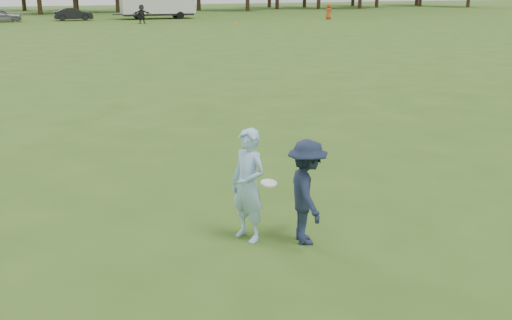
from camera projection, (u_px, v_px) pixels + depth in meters
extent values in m
plane|color=#335317|center=(239.00, 245.00, 9.72)|extent=(200.00, 200.00, 0.00)
imported|color=#95C3E7|center=(248.00, 185.00, 9.69)|extent=(0.70, 0.81, 1.87)
imported|color=#1A2339|center=(307.00, 192.00, 9.59)|extent=(0.84, 1.21, 1.72)
imported|color=#C44517|center=(329.00, 12.00, 65.36)|extent=(0.94, 0.95, 1.66)
imported|color=black|center=(142.00, 14.00, 58.87)|extent=(1.77, 0.74, 1.85)
imported|color=gray|center=(0.00, 15.00, 60.97)|extent=(4.30, 2.14, 1.41)
imported|color=black|center=(73.00, 14.00, 63.40)|extent=(4.01, 1.47, 1.31)
cone|color=orange|center=(236.00, 23.00, 57.36)|extent=(0.28, 0.28, 0.30)
cylinder|color=white|center=(269.00, 183.00, 9.58)|extent=(0.33, 0.32, 0.08)
cube|color=silver|center=(158.00, 1.00, 65.93)|extent=(8.00, 2.50, 2.60)
cube|color=black|center=(158.00, 14.00, 66.33)|extent=(7.60, 2.30, 0.25)
cylinder|color=black|center=(140.00, 16.00, 64.51)|extent=(0.80, 0.25, 0.80)
cylinder|color=black|center=(137.00, 15.00, 66.76)|extent=(0.80, 0.25, 0.80)
cylinder|color=black|center=(180.00, 15.00, 65.97)|extent=(0.80, 0.25, 0.80)
cylinder|color=black|center=(175.00, 14.00, 68.21)|extent=(0.80, 0.25, 0.80)
cube|color=#333333|center=(118.00, 14.00, 64.87)|extent=(1.20, 0.15, 0.12)
cylinder|color=#332114|center=(39.00, 2.00, 74.08)|extent=(0.56, 0.56, 3.01)
cylinder|color=#332114|center=(75.00, 0.00, 77.65)|extent=(0.56, 0.56, 3.23)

